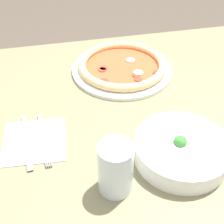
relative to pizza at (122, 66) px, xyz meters
name	(u,v)px	position (x,y,z in m)	size (l,w,h in m)	color
dining_table	(131,143)	(0.03, 0.24, -0.12)	(1.18, 0.96, 0.76)	#706B4C
pizza	(122,66)	(0.00, 0.00, 0.00)	(0.34, 0.34, 0.04)	white
bowl	(181,148)	(-0.05, 0.40, 0.01)	(0.23, 0.23, 0.07)	white
napkin	(35,141)	(0.30, 0.27, -0.02)	(0.17, 0.17, 0.00)	white
fork	(44,138)	(0.28, 0.27, -0.01)	(0.03, 0.20, 0.00)	silver
knife	(26,139)	(0.32, 0.27, -0.01)	(0.03, 0.20, 0.01)	silver
glass	(116,168)	(0.13, 0.46, 0.05)	(0.08, 0.08, 0.13)	silver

